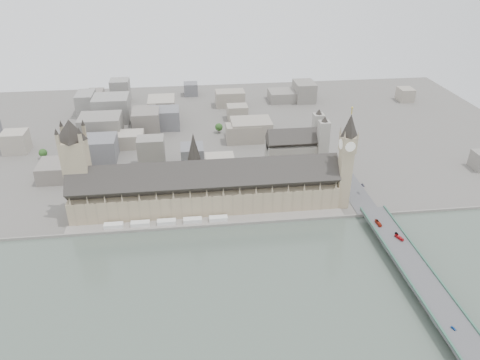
{
  "coord_description": "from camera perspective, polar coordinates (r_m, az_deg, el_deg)",
  "views": [
    {
      "loc": [
        -15.31,
        -389.5,
        252.38
      ],
      "look_at": [
        36.4,
        35.32,
        22.3
      ],
      "focal_mm": 35.0,
      "sensor_mm": 36.0,
      "label": 1
    }
  ],
  "objects": [
    {
      "name": "central_tower",
      "position": [
        458.79,
        -5.63,
        3.04
      ],
      "size": [
        13.0,
        13.0,
        48.0
      ],
      "color": "gray",
      "rests_on": "ground"
    },
    {
      "name": "park_trees",
      "position": [
        511.91,
        -5.5,
        -0.46
      ],
      "size": [
        110.0,
        30.0,
        15.0
      ],
      "primitive_type": null,
      "color": "#234719",
      "rests_on": "ground"
    },
    {
      "name": "westminster_bridge",
      "position": [
        428.69,
        19.23,
        -8.81
      ],
      "size": [
        25.0,
        325.0,
        10.25
      ],
      "primitive_type": "cube",
      "color": "#474749",
      "rests_on": "ground"
    },
    {
      "name": "palace_of_westminster",
      "position": [
        469.5,
        -4.18,
        -1.11
      ],
      "size": [
        265.0,
        40.73,
        55.44
      ],
      "color": "tan",
      "rests_on": "ground"
    },
    {
      "name": "victoria_tower",
      "position": [
        472.13,
        -19.32,
        1.89
      ],
      "size": [
        30.0,
        30.0,
        100.0
      ],
      "color": "tan",
      "rests_on": "ground"
    },
    {
      "name": "river_terrace",
      "position": [
        457.55,
        -3.9,
        -5.14
      ],
      "size": [
        270.0,
        15.0,
        2.0
      ],
      "primitive_type": "cube",
      "color": "gray",
      "rests_on": "ground"
    },
    {
      "name": "river_thames",
      "position": [
        338.13,
        -2.15,
        -20.04
      ],
      "size": [
        600.0,
        600.0,
        0.0
      ],
      "primitive_type": "plane",
      "color": "#455148",
      "rests_on": "ground"
    },
    {
      "name": "red_bus_north",
      "position": [
        454.26,
        16.5,
        -5.05
      ],
      "size": [
        3.03,
        10.42,
        2.87
      ],
      "primitive_type": "imported",
      "rotation": [
        0.0,
        0.0,
        0.06
      ],
      "color": "#B52814",
      "rests_on": "westminster_bridge"
    },
    {
      "name": "terrace_tents",
      "position": [
        456.74,
        -8.94,
        -5.07
      ],
      "size": [
        118.0,
        7.0,
        4.0
      ],
      "color": "white",
      "rests_on": "river_terrace"
    },
    {
      "name": "embankment_wall",
      "position": [
        451.03,
        -3.84,
        -5.61
      ],
      "size": [
        600.0,
        1.5,
        3.0
      ],
      "primitive_type": "cube",
      "color": "gray",
      "rests_on": "ground"
    },
    {
      "name": "city_skyline_inland",
      "position": [
        676.24,
        -5.27,
        7.95
      ],
      "size": [
        720.0,
        360.0,
        38.0
      ],
      "primitive_type": null,
      "color": "gray",
      "rests_on": "ground"
    },
    {
      "name": "westminster_abbey",
      "position": [
        549.86,
        6.99,
        3.63
      ],
      "size": [
        68.0,
        36.0,
        64.0
      ],
      "color": "gray",
      "rests_on": "ground"
    },
    {
      "name": "car_silver",
      "position": [
        445.33,
        18.56,
        -6.24
      ],
      "size": [
        1.79,
        4.69,
        1.53
      ],
      "primitive_type": "imported",
      "rotation": [
        0.0,
        0.0,
        0.04
      ],
      "color": "gray",
      "rests_on": "westminster_bridge"
    },
    {
      "name": "car_approach",
      "position": [
        516.65,
        14.77,
        -0.6
      ],
      "size": [
        2.64,
        5.64,
        1.59
      ],
      "primitive_type": "imported",
      "rotation": [
        0.0,
        0.0,
        0.08
      ],
      "color": "gray",
      "rests_on": "westminster_bridge"
    },
    {
      "name": "car_blue",
      "position": [
        366.88,
        24.58,
        -16.11
      ],
      "size": [
        2.94,
        4.28,
        1.35
      ],
      "primitive_type": "imported",
      "rotation": [
        0.0,
        0.0,
        0.37
      ],
      "color": "#174A9A",
      "rests_on": "westminster_bridge"
    },
    {
      "name": "bridge_parapets",
      "position": [
        395.09,
        22.01,
        -11.92
      ],
      "size": [
        25.0,
        235.0,
        1.15
      ],
      "primitive_type": null,
      "color": "#335E4B",
      "rests_on": "westminster_bridge"
    },
    {
      "name": "ground",
      "position": [
        464.37,
        -3.95,
        -4.73
      ],
      "size": [
        900.0,
        900.0,
        0.0
      ],
      "primitive_type": "plane",
      "color": "#595651",
      "rests_on": "ground"
    },
    {
      "name": "elizabeth_tower",
      "position": [
        468.25,
        12.87,
        3.0
      ],
      "size": [
        17.0,
        17.0,
        107.5
      ],
      "color": "tan",
      "rests_on": "ground"
    },
    {
      "name": "red_bus_south",
      "position": [
        439.99,
        18.83,
        -6.66
      ],
      "size": [
        5.39,
        9.61,
        2.63
      ],
      "primitive_type": "imported",
      "rotation": [
        0.0,
        0.0,
        0.36
      ],
      "color": "red",
      "rests_on": "westminster_bridge"
    }
  ]
}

